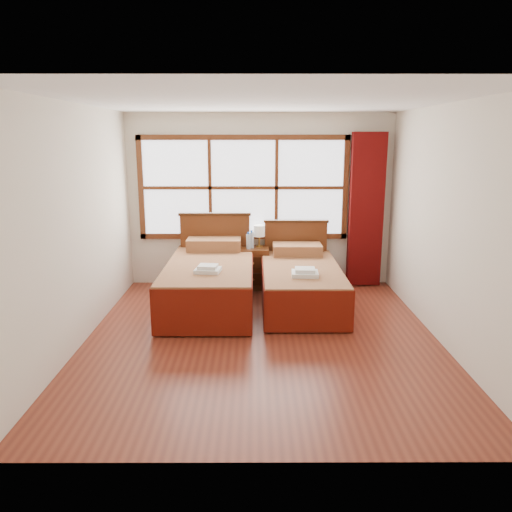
{
  "coord_description": "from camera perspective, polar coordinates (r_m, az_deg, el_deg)",
  "views": [
    {
      "loc": [
        -0.08,
        -5.34,
        2.24
      ],
      "look_at": [
        -0.06,
        0.7,
        0.8
      ],
      "focal_mm": 35.0,
      "sensor_mm": 36.0,
      "label": 1
    }
  ],
  "objects": [
    {
      "name": "bottle_near",
      "position": [
        7.41,
        -0.88,
        1.71
      ],
      "size": [
        0.07,
        0.07,
        0.25
      ],
      "color": "#A9C2DA",
      "rests_on": "nightstand"
    },
    {
      "name": "floor",
      "position": [
        5.79,
        0.65,
        -9.35
      ],
      "size": [
        4.5,
        4.5,
        0.0
      ],
      "primitive_type": "plane",
      "color": "maroon",
      "rests_on": "ground"
    },
    {
      "name": "wall_back",
      "position": [
        7.65,
        0.44,
        6.35
      ],
      "size": [
        4.0,
        0.0,
        4.0
      ],
      "primitive_type": "plane",
      "rotation": [
        1.57,
        0.0,
        0.0
      ],
      "color": "silver",
      "rests_on": "floor"
    },
    {
      "name": "nightstand",
      "position": [
        7.58,
        -0.32,
        -1.33
      ],
      "size": [
        0.47,
        0.46,
        0.62
      ],
      "color": "#582A13",
      "rests_on": "floor"
    },
    {
      "name": "window",
      "position": [
        7.59,
        -1.46,
        7.81
      ],
      "size": [
        3.16,
        0.06,
        1.56
      ],
      "color": "white",
      "rests_on": "wall_back"
    },
    {
      "name": "bottle_far",
      "position": [
        7.47,
        -0.51,
        1.86
      ],
      "size": [
        0.07,
        0.07,
        0.27
      ],
      "color": "#A9C2DA",
      "rests_on": "nightstand"
    },
    {
      "name": "towels_right",
      "position": [
        6.29,
        5.62,
        -1.89
      ],
      "size": [
        0.35,
        0.31,
        0.1
      ],
      "rotation": [
        0.0,
        0.0,
        -0.06
      ],
      "color": "white",
      "rests_on": "bed_right"
    },
    {
      "name": "lamp",
      "position": [
        7.54,
        0.37,
        2.81
      ],
      "size": [
        0.17,
        0.17,
        0.33
      ],
      "color": "#B88F3B",
      "rests_on": "nightstand"
    },
    {
      "name": "wall_right",
      "position": [
        5.81,
        20.87,
        3.22
      ],
      "size": [
        0.0,
        4.5,
        4.5
      ],
      "primitive_type": "plane",
      "rotation": [
        1.57,
        0.0,
        -1.57
      ],
      "color": "silver",
      "rests_on": "floor"
    },
    {
      "name": "wall_left",
      "position": [
        5.75,
        -19.7,
        3.22
      ],
      "size": [
        0.0,
        4.5,
        4.5
      ],
      "primitive_type": "plane",
      "rotation": [
        1.57,
        0.0,
        1.57
      ],
      "color": "silver",
      "rests_on": "floor"
    },
    {
      "name": "towels_left",
      "position": [
        6.23,
        -5.52,
        -1.49
      ],
      "size": [
        0.34,
        0.3,
        0.09
      ],
      "rotation": [
        0.0,
        0.0,
        -0.13
      ],
      "color": "white",
      "rests_on": "bed_left"
    },
    {
      "name": "ceiling",
      "position": [
        5.35,
        0.73,
        17.28
      ],
      "size": [
        4.5,
        4.5,
        0.0
      ],
      "primitive_type": "plane",
      "rotation": [
        3.14,
        0.0,
        0.0
      ],
      "color": "white",
      "rests_on": "wall_back"
    },
    {
      "name": "bed_right",
      "position": [
        6.84,
        5.13,
        -3.01
      ],
      "size": [
        1.05,
        2.07,
        1.02
      ],
      "color": "#361B0B",
      "rests_on": "floor"
    },
    {
      "name": "curtain",
      "position": [
        7.71,
        12.47,
        5.12
      ],
      "size": [
        0.5,
        0.16,
        2.3
      ],
      "primitive_type": "cube",
      "color": "#590908",
      "rests_on": "wall_back"
    },
    {
      "name": "bed_left",
      "position": [
        6.83,
        -5.23,
        -2.76
      ],
      "size": [
        1.16,
        2.25,
        1.13
      ],
      "color": "#361B0B",
      "rests_on": "floor"
    }
  ]
}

